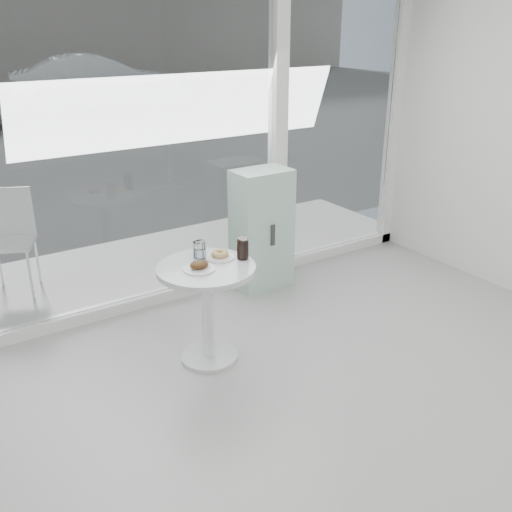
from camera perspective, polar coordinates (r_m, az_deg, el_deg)
ground at (r=3.60m, az=19.09°, el=-20.94°), size 6.00×6.00×0.00m
storefront at (r=5.06m, az=-5.67°, el=14.51°), size 5.00×0.14×3.00m
main_table at (r=4.21m, az=-4.93°, el=-3.76°), size 0.72×0.72×0.77m
patio_deck at (r=6.18m, az=-9.17°, el=-0.45°), size 5.60×1.60×0.05m
mint_cabinet at (r=5.40m, az=0.57°, el=2.68°), size 0.53×0.37×1.15m
patio_chair at (r=5.71m, az=-23.35°, el=2.04°), size 0.54×0.54×0.95m
car_silver at (r=17.50m, az=-15.54°, el=16.36°), size 4.90×2.42×1.54m
plate_fritter at (r=4.05m, az=-5.67°, el=-1.02°), size 0.23×0.23×0.07m
plate_donut at (r=4.24m, az=-3.62°, el=0.08°), size 0.22×0.22×0.05m
water_tumbler_a at (r=4.25m, az=-5.79°, el=0.54°), size 0.08×0.08×0.13m
water_tumbler_b at (r=4.23m, az=-5.57°, el=0.53°), size 0.08×0.08×0.13m
cola_glass at (r=4.20m, az=-1.34°, el=0.75°), size 0.09×0.09×0.17m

